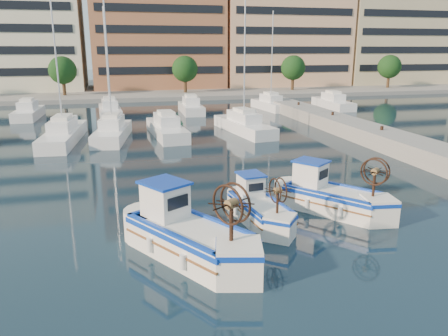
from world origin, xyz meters
TOP-DOWN VIEW (x-y plane):
  - ground at (0.00, 0.00)m, footprint 300.00×300.00m
  - quay at (13.00, 8.00)m, footprint 3.00×60.00m
  - waterfront at (9.23, 65.04)m, footprint 180.00×40.00m
  - yacht_marina at (-2.67, 27.83)m, footprint 41.25×23.23m
  - fishing_boat_a at (-4.58, -0.92)m, footprint 4.36×5.30m
  - fishing_boat_b at (-1.04, 1.55)m, footprint 2.02×3.98m
  - fishing_boat_c at (2.52, 1.93)m, footprint 4.09×4.59m

SIDE VIEW (x-z plane):
  - ground at x=0.00m, z-range 0.00..0.00m
  - yacht_marina at x=-2.67m, z-range -5.22..6.28m
  - quay at x=13.00m, z-range 0.00..1.20m
  - fishing_boat_b at x=-1.04m, z-range -0.55..1.88m
  - fishing_boat_c at x=2.52m, z-range -0.64..2.21m
  - fishing_boat_a at x=-4.58m, z-range -0.72..2.50m
  - waterfront at x=9.23m, z-range -1.70..23.90m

